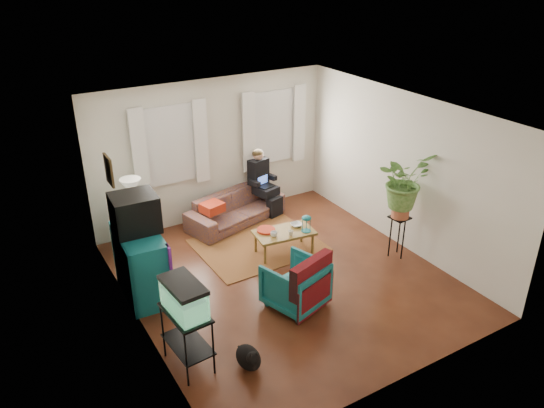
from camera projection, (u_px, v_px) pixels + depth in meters
floor at (285, 278)px, 8.15m from camera, size 4.50×5.00×0.01m
ceiling at (287, 113)px, 7.03m from camera, size 4.50×5.00×0.01m
wall_back at (212, 151)px, 9.53m from camera, size 4.50×0.01×2.60m
wall_front at (411, 288)px, 5.65m from camera, size 4.50×0.01×2.60m
wall_left at (132, 242)px, 6.55m from camera, size 0.01×5.00×2.60m
wall_right at (403, 172)px, 8.63m from camera, size 0.01×5.00×2.60m
window_left at (170, 145)px, 9.03m from camera, size 1.08×0.04×1.38m
window_right at (273, 127)px, 9.98m from camera, size 1.08×0.04×1.38m
curtains_left at (171, 147)px, 8.97m from camera, size 1.36×0.06×1.50m
curtains_right at (275, 128)px, 9.92m from camera, size 1.36×0.06×1.50m
picture_frame at (110, 170)px, 6.95m from camera, size 0.04×0.32×0.40m
area_rug at (258, 245)px, 9.05m from camera, size 2.02×1.63×0.01m
sofa at (235, 204)px, 9.68m from camera, size 2.01×1.19×0.74m
seated_person at (262, 184)px, 10.03m from camera, size 0.60×0.68×1.12m
side_table at (136, 230)px, 8.85m from camera, size 0.56×0.56×0.66m
table_lamp at (132, 197)px, 8.59m from camera, size 0.42×0.42×0.61m
dresser at (141, 264)px, 7.58m from camera, size 0.61×1.14×1.00m
crt_tv at (135, 213)px, 7.34m from camera, size 0.64×0.59×0.53m
aquarium_stand at (188, 339)px, 6.29m from camera, size 0.45×0.73×0.78m
aquarium at (184, 297)px, 6.03m from camera, size 0.40×0.66×0.41m
black_cat at (248, 355)px, 6.34m from camera, size 0.33×0.45×0.35m
armchair at (295, 282)px, 7.38m from camera, size 0.91×0.88×0.76m
serape_throw at (312, 280)px, 7.14m from camera, size 0.78×0.39×0.63m
coffee_table at (284, 242)px, 8.75m from camera, size 1.03×0.65×0.40m
cup_a at (274, 234)px, 8.49m from camera, size 0.12×0.12×0.09m
cup_b at (291, 233)px, 8.53m from camera, size 0.10×0.10×0.08m
bowl at (296, 225)px, 8.82m from camera, size 0.21×0.21×0.05m
snack_tray at (266, 230)px, 8.67m from camera, size 0.34×0.34×0.04m
birdcage at (306, 223)px, 8.61m from camera, size 0.18×0.18×0.28m
plant_stand at (397, 237)px, 8.60m from camera, size 0.33×0.33×0.72m
potted_plant at (403, 189)px, 8.23m from camera, size 0.88×0.78×0.91m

